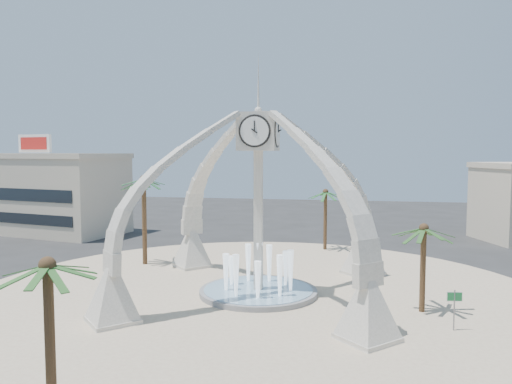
% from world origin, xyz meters
% --- Properties ---
extents(ground, '(140.00, 140.00, 0.00)m').
position_xyz_m(ground, '(0.00, 0.00, 0.00)').
color(ground, '#282828').
rests_on(ground, ground).
extents(plaza, '(40.00, 40.00, 0.06)m').
position_xyz_m(plaza, '(0.00, 0.00, 0.03)').
color(plaza, beige).
rests_on(plaza, ground).
extents(clock_tower, '(17.94, 17.94, 16.30)m').
position_xyz_m(clock_tower, '(-0.00, -0.00, 6.49)').
color(clock_tower, silver).
rests_on(clock_tower, ground).
extents(fountain, '(8.00, 8.00, 3.62)m').
position_xyz_m(fountain, '(0.00, 0.00, 0.29)').
color(fountain, gray).
rests_on(fountain, ground).
extents(building_nw, '(23.75, 13.73, 11.90)m').
position_xyz_m(building_nw, '(-32.00, 22.00, 4.83)').
color(building_nw, beige).
rests_on(building_nw, ground).
extents(palm_east, '(4.64, 4.64, 5.84)m').
position_xyz_m(palm_east, '(10.43, -1.71, 5.09)').
color(palm_east, brown).
rests_on(palm_east, ground).
extents(palm_west, '(5.56, 5.56, 8.20)m').
position_xyz_m(palm_west, '(-11.39, 7.23, 7.27)').
color(palm_west, brown).
rests_on(palm_west, ground).
extents(palm_north, '(4.53, 4.53, 6.50)m').
position_xyz_m(palm_north, '(3.53, 16.84, 5.72)').
color(palm_north, brown).
rests_on(palm_north, ground).
extents(palm_south, '(4.26, 4.26, 6.47)m').
position_xyz_m(palm_south, '(-4.16, -17.29, 5.66)').
color(palm_south, brown).
rests_on(palm_south, ground).
extents(street_sign, '(0.83, 0.16, 2.29)m').
position_xyz_m(street_sign, '(11.70, -4.75, 1.64)').
color(street_sign, slate).
rests_on(street_sign, ground).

